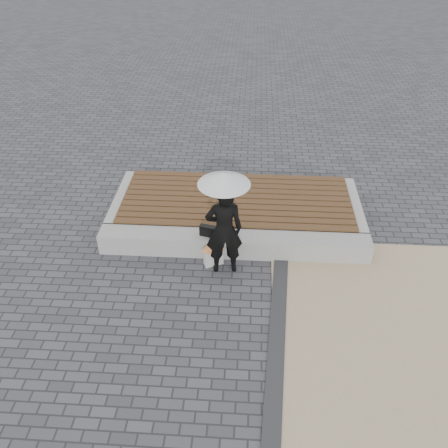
{
  "coord_description": "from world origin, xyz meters",
  "views": [
    {
      "loc": [
        0.25,
        -5.33,
        5.69
      ],
      "look_at": [
        -0.15,
        1.11,
        1.0
      ],
      "focal_mm": 38.23,
      "sensor_mm": 36.0,
      "label": 1
    }
  ],
  "objects_px": {
    "seating_ledge": "(234,244)",
    "woman": "(224,230)",
    "handbag": "(208,231)",
    "parasol": "(224,178)",
    "canvas_tote": "(213,256)"
  },
  "relations": [
    {
      "from": "seating_ledge",
      "to": "woman",
      "type": "xyz_separation_m",
      "value": [
        -0.15,
        -0.49,
        0.67
      ]
    },
    {
      "from": "seating_ledge",
      "to": "handbag",
      "type": "height_order",
      "value": "handbag"
    },
    {
      "from": "woman",
      "to": "seating_ledge",
      "type": "bearing_deg",
      "value": -115.76
    },
    {
      "from": "parasol",
      "to": "handbag",
      "type": "bearing_deg",
      "value": 125.58
    },
    {
      "from": "parasol",
      "to": "handbag",
      "type": "relative_size",
      "value": 3.62
    },
    {
      "from": "woman",
      "to": "parasol",
      "type": "relative_size",
      "value": 1.61
    },
    {
      "from": "canvas_tote",
      "to": "seating_ledge",
      "type": "bearing_deg",
      "value": 21.15
    },
    {
      "from": "woman",
      "to": "parasol",
      "type": "bearing_deg",
      "value": -119.19
    },
    {
      "from": "seating_ledge",
      "to": "handbag",
      "type": "bearing_deg",
      "value": -174.79
    },
    {
      "from": "handbag",
      "to": "canvas_tote",
      "type": "distance_m",
      "value": 0.47
    },
    {
      "from": "woman",
      "to": "canvas_tote",
      "type": "distance_m",
      "value": 0.74
    },
    {
      "from": "woman",
      "to": "canvas_tote",
      "type": "height_order",
      "value": "woman"
    },
    {
      "from": "handbag",
      "to": "canvas_tote",
      "type": "bearing_deg",
      "value": -55.01
    },
    {
      "from": "woman",
      "to": "parasol",
      "type": "distance_m",
      "value": 1.01
    },
    {
      "from": "woman",
      "to": "handbag",
      "type": "bearing_deg",
      "value": -63.05
    }
  ]
}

